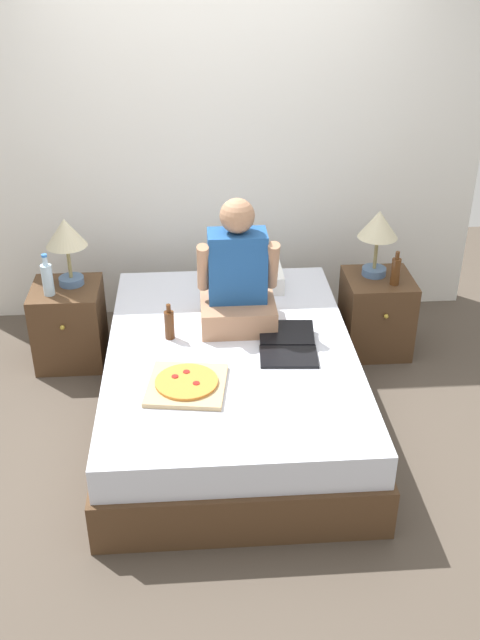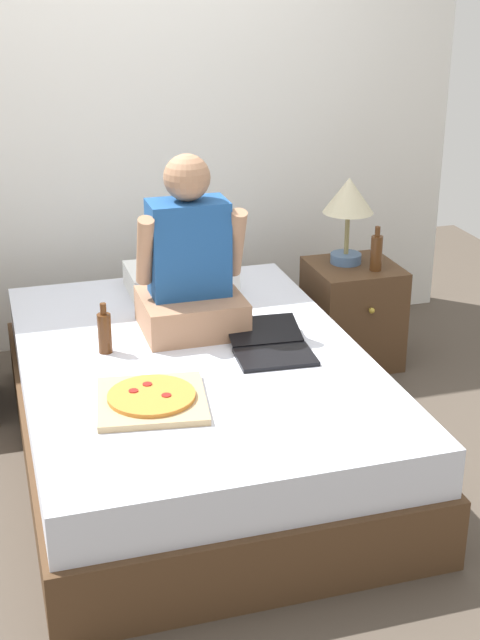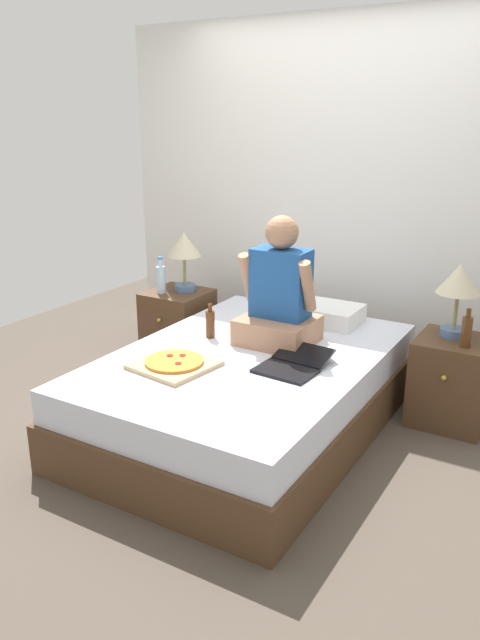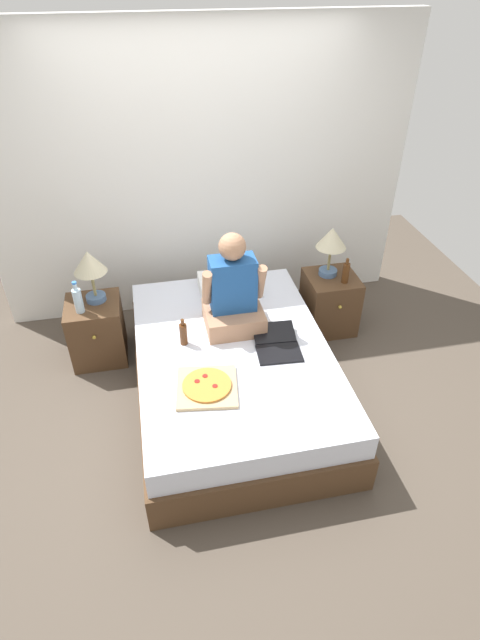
{
  "view_description": "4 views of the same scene",
  "coord_description": "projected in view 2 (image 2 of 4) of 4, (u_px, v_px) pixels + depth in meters",
  "views": [
    {
      "loc": [
        -0.19,
        -3.47,
        2.6
      ],
      "look_at": [
        0.05,
        -0.09,
        0.7
      ],
      "focal_mm": 40.0,
      "sensor_mm": 36.0,
      "label": 1
    },
    {
      "loc": [
        -0.77,
        -3.3,
        2.03
      ],
      "look_at": [
        0.15,
        -0.19,
        0.69
      ],
      "focal_mm": 50.0,
      "sensor_mm": 36.0,
      "label": 2
    },
    {
      "loc": [
        1.71,
        -2.97,
        1.83
      ],
      "look_at": [
        0.04,
        -0.17,
        0.74
      ],
      "focal_mm": 35.0,
      "sensor_mm": 36.0,
      "label": 3
    },
    {
      "loc": [
        -0.53,
        -2.8,
        2.83
      ],
      "look_at": [
        0.05,
        -0.0,
        0.73
      ],
      "focal_mm": 28.0,
      "sensor_mm": 36.0,
      "label": 4
    }
  ],
  "objects": [
    {
      "name": "ground_plane",
      "position": [
        195.0,
        453.0,
        3.91
      ],
      "size": [
        5.7,
        5.7,
        0.0
      ],
      "primitive_type": "plane",
      "color": "#4C4238"
    },
    {
      "name": "wall_back",
      "position": [
        126.0,
        114.0,
        4.68
      ],
      "size": [
        3.7,
        0.12,
        2.5
      ],
      "primitive_type": "cube",
      "color": "silver",
      "rests_on": "ground"
    },
    {
      "name": "bed",
      "position": [
        194.0,
        405.0,
        3.82
      ],
      "size": [
        1.45,
        2.1,
        0.48
      ],
      "color": "#4C331E",
      "rests_on": "ground"
    },
    {
      "name": "nightstand_right",
      "position": [
        352.0,
        314.0,
        4.7
      ],
      "size": [
        0.44,
        0.47,
        0.54
      ],
      "color": "#4C331E",
      "rests_on": "ground"
    },
    {
      "name": "lamp_on_right_nightstand",
      "position": [
        348.0,
        202.0,
        4.5
      ],
      "size": [
        0.26,
        0.26,
        0.45
      ],
      "color": "#4C6B93",
      "rests_on": "nightstand_right"
    },
    {
      "name": "beer_bottle",
      "position": [
        376.0,
        252.0,
        4.49
      ],
      "size": [
        0.06,
        0.06,
        0.23
      ],
      "color": "#512D14",
      "rests_on": "nightstand_right"
    },
    {
      "name": "pillow",
      "position": [
        180.0,
        278.0,
        4.42
      ],
      "size": [
        0.52,
        0.34,
        0.12
      ],
      "primitive_type": "cube",
      "color": "white",
      "rests_on": "bed"
    },
    {
      "name": "person_seated",
      "position": [
        190.0,
        267.0,
        3.87
      ],
      "size": [
        0.47,
        0.4,
        0.78
      ],
      "color": "#A37556",
      "rests_on": "bed"
    },
    {
      "name": "laptop",
      "position": [
        271.0,
        348.0,
        3.73
      ],
      "size": [
        0.34,
        0.44,
        0.07
      ],
      "color": "black",
      "rests_on": "bed"
    },
    {
      "name": "pizza_box",
      "position": [
        152.0,
        399.0,
        3.31
      ],
      "size": [
        0.45,
        0.45,
        0.05
      ],
      "color": "tan",
      "rests_on": "bed"
    },
    {
      "name": "beer_bottle_on_bed",
      "position": [
        105.0,
        332.0,
        3.7
      ],
      "size": [
        0.06,
        0.06,
        0.22
      ],
      "color": "#4C2811",
      "rests_on": "bed"
    }
  ]
}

